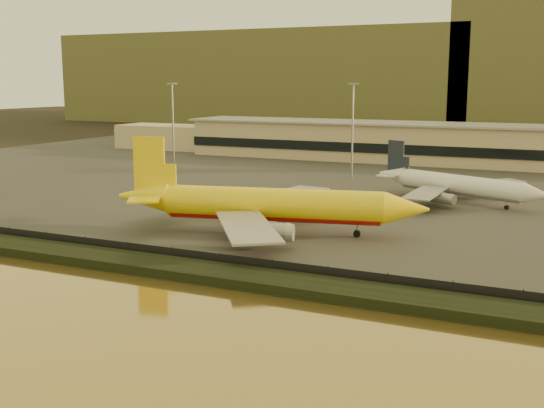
{
  "coord_description": "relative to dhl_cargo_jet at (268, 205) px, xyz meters",
  "views": [
    {
      "loc": [
        47.75,
        -93.68,
        26.33
      ],
      "look_at": [
        -1.79,
        12.0,
        5.07
      ],
      "focal_mm": 45.0,
      "sensor_mm": 36.0,
      "label": 1
    }
  ],
  "objects": [
    {
      "name": "gse_vehicle_yellow",
      "position": [
        6.68,
        21.12,
        -4.08
      ],
      "size": [
        3.76,
        2.1,
        1.61
      ],
      "primitive_type": "cube",
      "rotation": [
        0.0,
        0.0,
        -0.14
      ],
      "color": "yellow",
      "rests_on": "tarmac"
    },
    {
      "name": "perimeter_fence",
      "position": [
        1.91,
        -23.57,
        -3.79
      ],
      "size": [
        300.0,
        0.05,
        2.2
      ],
      "primitive_type": "cube",
      "color": "black",
      "rests_on": "tarmac"
    },
    {
      "name": "gse_vehicle_white",
      "position": [
        -7.95,
        28.98,
        -4.12
      ],
      "size": [
        3.74,
        2.77,
        1.53
      ],
      "primitive_type": "cube",
      "rotation": [
        0.0,
        0.0,
        -0.41
      ],
      "color": "silver",
      "rests_on": "tarmac"
    },
    {
      "name": "tarmac",
      "position": [
        1.91,
        84.43,
        -4.99
      ],
      "size": [
        320.0,
        220.0,
        0.2
      ],
      "primitive_type": "cube",
      "color": "#2D2D2D",
      "rests_on": "ground"
    },
    {
      "name": "embankment",
      "position": [
        1.91,
        -27.57,
        -4.39
      ],
      "size": [
        320.0,
        7.0,
        1.4
      ],
      "primitive_type": "cube",
      "color": "black",
      "rests_on": "ground"
    },
    {
      "name": "terminal_building",
      "position": [
        -12.61,
        114.98,
        1.16
      ],
      "size": [
        202.0,
        25.0,
        12.6
      ],
      "color": "tan",
      "rests_on": "tarmac"
    },
    {
      "name": "distant_hills",
      "position": [
        -18.83,
        329.43,
        26.3
      ],
      "size": [
        470.0,
        160.0,
        70.0
      ],
      "color": "#64663B",
      "rests_on": "ground"
    },
    {
      "name": "apron_light_masts",
      "position": [
        16.91,
        64.43,
        10.62
      ],
      "size": [
        152.2,
        12.2,
        25.4
      ],
      "color": "slate",
      "rests_on": "tarmac"
    },
    {
      "name": "ground",
      "position": [
        1.91,
        -10.57,
        -5.09
      ],
      "size": [
        900.0,
        900.0,
        0.0
      ],
      "primitive_type": "plane",
      "color": "black",
      "rests_on": "ground"
    },
    {
      "name": "white_narrowbody_jet",
      "position": [
        24.0,
        45.28,
        -1.22
      ],
      "size": [
        40.74,
        38.48,
        12.29
      ],
      "rotation": [
        0.0,
        0.0,
        -0.41
      ],
      "color": "silver",
      "rests_on": "tarmac"
    },
    {
      "name": "dhl_cargo_jet",
      "position": [
        0.0,
        0.0,
        0.0
      ],
      "size": [
        54.36,
        52.3,
        16.36
      ],
      "rotation": [
        0.0,
        0.0,
        0.23
      ],
      "color": "yellow",
      "rests_on": "tarmac"
    }
  ]
}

